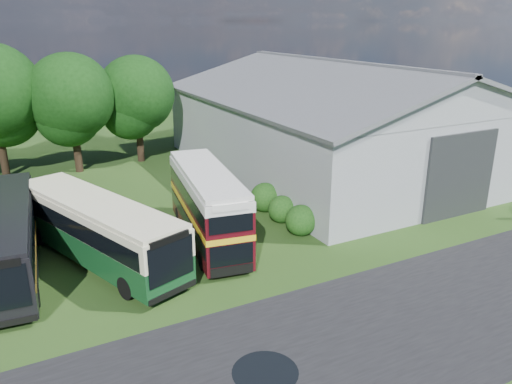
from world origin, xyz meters
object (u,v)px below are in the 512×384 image
bus_maroon_double (207,207)px  bus_dark_single (4,237)px  bus_green_single (98,229)px  storage_shed (336,114)px

bus_maroon_double → bus_dark_single: (-9.36, 1.33, -0.29)m
bus_green_single → bus_maroon_double: bearing=-23.0°
bus_maroon_double → bus_dark_single: 9.46m
storage_shed → bus_maroon_double: (-14.16, -8.55, -2.25)m
storage_shed → bus_dark_single: bearing=-162.9°
bus_green_single → bus_dark_single: size_ratio=1.00×
storage_shed → bus_dark_single: size_ratio=2.20×
storage_shed → bus_green_single: 21.41m
storage_shed → bus_maroon_double: 16.70m
bus_maroon_double → storage_shed: bearing=40.2°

